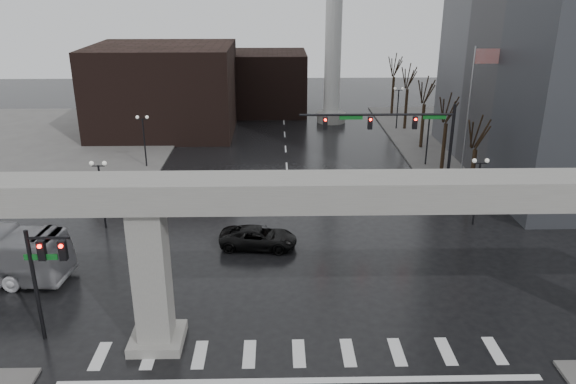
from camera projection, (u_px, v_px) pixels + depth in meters
ground at (298, 341)px, 28.16m from camera, size 160.00×160.00×0.00m
sidewalk_ne at (519, 142)px, 62.32m from camera, size 28.00×36.00×0.15m
sidewalk_nw at (48, 145)px, 61.23m from camera, size 28.00×36.00×0.15m
elevated_guideway at (326, 215)px, 25.74m from camera, size 48.00×2.60×8.70m
building_far_left at (164, 89)px, 65.34m from camera, size 16.00×14.00×10.00m
building_far_mid at (268, 82)px, 75.29m from camera, size 10.00×10.00×8.00m
smokestack at (334, 12)px, 66.52m from camera, size 3.60×3.60×30.00m
signal_mast_arm at (404, 132)px, 43.84m from camera, size 12.12×0.43×8.00m
signal_left_pole at (44, 267)px, 26.93m from camera, size 2.30×0.30×6.00m
flagpole_assembly at (473, 101)px, 46.36m from camera, size 2.06×0.12×12.00m
lamp_right_0 at (478, 180)px, 40.29m from camera, size 1.22×0.32×5.11m
lamp_right_1 at (428, 131)px, 53.37m from camera, size 1.22×0.32×5.11m
lamp_right_2 at (398, 101)px, 66.45m from camera, size 1.22×0.32×5.11m
lamp_left_0 at (100, 183)px, 39.73m from camera, size 1.22×0.32×5.11m
lamp_left_1 at (144, 133)px, 52.81m from camera, size 1.22×0.32×5.11m
lamp_left_2 at (170, 102)px, 65.89m from camera, size 1.22×0.32×5.11m
tree_right_0 at (473, 171)px, 44.31m from camera, size 1.09×1.58×7.50m
tree_right_1 at (444, 143)px, 51.76m from camera, size 1.09×1.61×7.67m
tree_right_2 at (423, 122)px, 59.21m from camera, size 1.10×1.63×7.85m
tree_right_3 at (406, 105)px, 66.66m from camera, size 1.11×1.66×8.02m
tree_right_4 at (393, 92)px, 74.12m from camera, size 1.12×1.69×8.19m
pickup_truck at (258, 238)px, 37.74m from camera, size 5.40×2.92×1.44m
far_car at (231, 183)px, 48.03m from camera, size 1.97×3.96×1.30m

